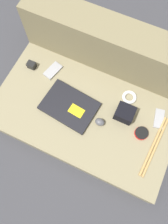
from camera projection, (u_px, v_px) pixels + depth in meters
name	position (u px, v px, depth m)	size (l,w,h in m)	color
ground_plane	(84.00, 119.00, 1.45)	(8.00, 8.00, 0.00)	#38383D
couch_seat	(84.00, 116.00, 1.40)	(1.13, 0.62, 0.12)	#847A5B
couch_backrest	(112.00, 52.00, 1.37)	(1.13, 0.20, 0.43)	#756B4C
laptop	(70.00, 106.00, 1.34)	(0.35, 0.26, 0.03)	black
computer_mouse	(100.00, 122.00, 1.30)	(0.06, 0.05, 0.04)	#4C4C51
speaker_puck	(141.00, 133.00, 1.29)	(0.08, 0.08, 0.02)	red
phone_silver	(53.00, 70.00, 1.43)	(0.09, 0.14, 0.01)	#99999E
phone_black	(159.00, 119.00, 1.32)	(0.08, 0.13, 0.01)	#99999E
camera_pouch	(125.00, 113.00, 1.30)	(0.11, 0.10, 0.08)	black
charger_brick	(32.00, 65.00, 1.43)	(0.05, 0.04, 0.04)	black
cable_coil	(129.00, 97.00, 1.36)	(0.09, 0.09, 0.02)	white
drumstick_pair	(154.00, 146.00, 1.27)	(0.06, 0.39, 0.01)	tan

